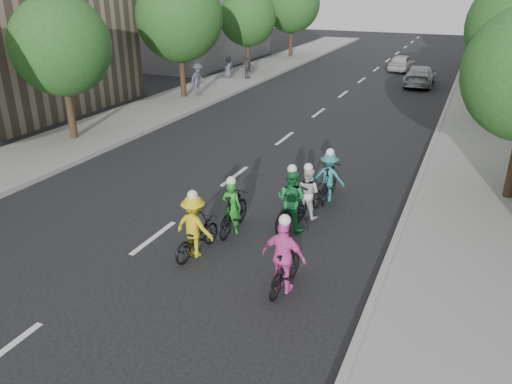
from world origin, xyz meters
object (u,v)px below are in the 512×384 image
Objects in this scene: follow_car_lead at (420,76)px; cyclist_0 at (329,180)px; cyclist_1 at (292,204)px; spectator_1 at (247,67)px; cyclist_5 at (308,197)px; cyclist_2 at (284,263)px; spectator_2 at (228,67)px; follow_car_trail at (402,63)px; spectator_0 at (198,80)px; cyclist_4 at (233,211)px; cyclist_3 at (195,231)px.

cyclist_0 is at bearing 87.88° from follow_car_lead.
spectator_1 is (-10.42, 19.59, 0.20)m from cyclist_1.
cyclist_2 is at bearing 108.81° from cyclist_5.
spectator_1 is (-10.81, 17.29, 0.25)m from cyclist_0.
cyclist_1 reaches higher than spectator_2.
cyclist_1 is 22.19m from spectator_1.
cyclist_1 is 0.44× the size of follow_car_lead.
cyclist_0 is at bearing -91.03° from cyclist_1.
follow_car_lead is 12.78m from spectator_2.
cyclist_5 is 21.62m from follow_car_lead.
follow_car_lead is at bearing -56.59° from spectator_1.
cyclist_1 is at bearing 97.66° from follow_car_trail.
follow_car_trail is 17.34m from spectator_0.
spectator_0 reaches higher than follow_car_lead.
follow_car_trail is (-2.22, 30.92, -0.08)m from cyclist_2.
cyclist_2 is 31.00m from follow_car_trail.
follow_car_trail is (-1.99, 5.44, -0.03)m from follow_car_lead.
cyclist_1 is 1.02× the size of cyclist_4.
cyclist_5 is 16.51m from spectator_0.
cyclist_3 reaches higher than cyclist_4.
spectator_0 reaches higher than cyclist_0.
cyclist_4 is at bearing -131.03° from spectator_2.
cyclist_5 is 0.50× the size of follow_car_trail.
follow_car_lead is 2.36× the size of spectator_0.
cyclist_3 is 23.88m from spectator_2.
spectator_0 is 1.23× the size of spectator_1.
spectator_0 reaches higher than cyclist_4.
cyclist_2 is at bearing 89.18° from follow_car_lead.
cyclist_0 is 1.23× the size of spectator_1.
cyclist_3 is at bearing -9.34° from cyclist_2.
spectator_0 is at bearing -51.41° from cyclist_2.
spectator_2 is at bearing 13.23° from follow_car_lead.
follow_car_lead is 2.96× the size of spectator_2.
cyclist_3 is 0.41× the size of follow_car_lead.
cyclist_1 is 22.54m from follow_car_lead.
spectator_1 is (-10.58, 18.68, 0.33)m from cyclist_5.
spectator_0 is at bearing -41.06° from cyclist_5.
spectator_1 reaches higher than follow_car_trail.
cyclist_1 reaches higher than cyclist_3.
follow_car_lead is 1.23× the size of follow_car_trail.
spectator_1 reaches higher than cyclist_4.
cyclist_4 is at bearing 94.82° from follow_car_trail.
spectator_1 is 1.02× the size of spectator_2.
follow_car_trail is 2.40× the size of spectator_2.
cyclist_3 reaches higher than spectator_1.
spectator_2 is at bearing 19.70° from spectator_0.
cyclist_4 is at bearing 83.61° from follow_car_lead.
cyclist_0 is 0.43× the size of follow_car_lead.
follow_car_trail is at bearing -78.57° from cyclist_1.
cyclist_2 is 1.05× the size of cyclist_5.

